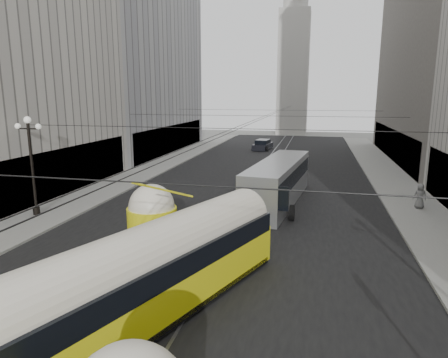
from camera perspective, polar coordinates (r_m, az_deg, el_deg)
The scene contains 14 objects.
road at distance 37.37m, azimuth 4.99°, elevation -0.20°, with size 20.00×85.00×0.02m, color black.
sidewalk_left at distance 43.88m, azimuth -10.05°, elevation 1.57°, with size 4.00×72.00×0.15m, color gray.
sidewalk_right at distance 41.05m, azimuth 22.54°, elevation 0.12°, with size 4.00×72.00×0.15m, color gray.
rail_left at distance 37.48m, azimuth 3.86°, elevation -0.15°, with size 0.12×85.00×0.04m, color gray.
rail_right at distance 37.28m, azimuth 6.13°, elevation -0.26°, with size 0.12×85.00×0.04m, color gray.
building_left_far at distance 57.79m, azimuth -13.42°, elevation 18.07°, with size 12.60×28.60×28.60m.
distant_tower at distance 84.15m, azimuth 9.95°, elevation 16.63°, with size 6.00×6.00×31.36m.
lamppost_left_mid at distance 28.24m, azimuth -25.81°, elevation 2.42°, with size 1.86×0.44×6.37m.
catenary at distance 35.58m, azimuth 5.12°, elevation 8.75°, with size 25.00×72.00×0.23m.
streetcar at distance 14.47m, azimuth -11.04°, elevation -13.35°, with size 7.38×15.00×3.49m.
city_bus at distance 29.45m, azimuth 7.77°, elevation -0.17°, with size 3.99×12.52×3.12m.
sedan_white_far at distance 45.51m, azimuth 9.46°, elevation 2.61°, with size 1.92×4.16×1.28m.
sedan_dark_far at distance 58.33m, azimuth 5.56°, elevation 4.84°, with size 2.58×4.96×1.49m.
pedestrian_sidewalk_right at distance 30.61m, azimuth 26.20°, elevation -2.19°, with size 0.84×0.52×1.73m, color slate.
Camera 1 is at (5.01, -3.70, 7.83)m, focal length 32.00 mm.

